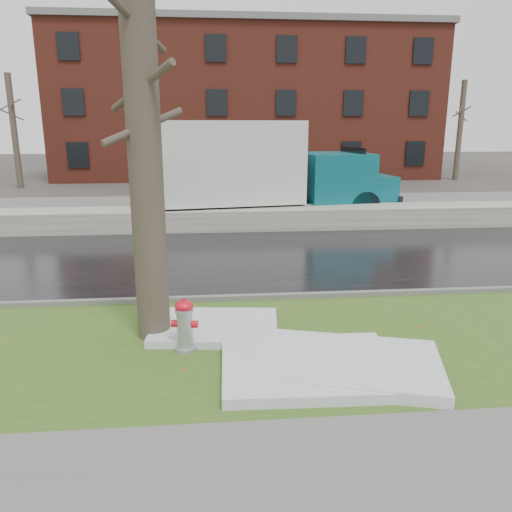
{
  "coord_description": "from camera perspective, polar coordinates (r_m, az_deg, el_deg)",
  "views": [
    {
      "loc": [
        -0.77,
        -8.97,
        3.61
      ],
      "look_at": [
        0.15,
        0.95,
        1.0
      ],
      "focal_mm": 35.0,
      "sensor_mm": 36.0,
      "label": 1
    }
  ],
  "objects": [
    {
      "name": "parking_lot",
      "position": [
        22.27,
        -3.27,
        5.38
      ],
      "size": [
        60.0,
        9.0,
        0.03
      ],
      "primitive_type": "cube",
      "color": "slate",
      "rests_on": "ground"
    },
    {
      "name": "ground",
      "position": [
        9.7,
        -0.38,
        -7.17
      ],
      "size": [
        120.0,
        120.0,
        0.0
      ],
      "primitive_type": "plane",
      "color": "#47423D",
      "rests_on": "ground"
    },
    {
      "name": "worker",
      "position": [
        18.47,
        -11.24,
        8.4
      ],
      "size": [
        0.7,
        0.48,
        1.85
      ],
      "primitive_type": "imported",
      "rotation": [
        0.0,
        0.0,
        3.2
      ],
      "color": "black",
      "rests_on": "snowbank"
    },
    {
      "name": "road",
      "position": [
        13.96,
        -1.97,
        -0.24
      ],
      "size": [
        60.0,
        7.0,
        0.03
      ],
      "primitive_type": "cube",
      "color": "black",
      "rests_on": "ground"
    },
    {
      "name": "sidewalk",
      "position": [
        5.41,
        4.75,
        -26.97
      ],
      "size": [
        60.0,
        3.0,
        0.05
      ],
      "primitive_type": "cube",
      "color": "slate",
      "rests_on": "ground"
    },
    {
      "name": "bg_tree_center",
      "position": [
        35.36,
        -14.23,
        13.82
      ],
      "size": [
        1.4,
        1.62,
        6.5
      ],
      "color": "brown",
      "rests_on": "ground"
    },
    {
      "name": "brick_building",
      "position": [
        39.09,
        -1.29,
        16.73
      ],
      "size": [
        26.0,
        12.0,
        10.0
      ],
      "primitive_type": "cube",
      "color": "maroon",
      "rests_on": "ground"
    },
    {
      "name": "verge",
      "position": [
        8.55,
        0.36,
        -10.16
      ],
      "size": [
        60.0,
        4.5,
        0.04
      ],
      "primitive_type": "cube",
      "color": "#2C521B",
      "rests_on": "ground"
    },
    {
      "name": "snow_patch_near",
      "position": [
        7.68,
        6.1,
        -12.44
      ],
      "size": [
        2.66,
        2.08,
        0.16
      ],
      "primitive_type": "cube",
      "rotation": [
        0.0,
        0.0,
        -0.03
      ],
      "color": "silver",
      "rests_on": "verge"
    },
    {
      "name": "snow_patch_side",
      "position": [
        7.83,
        10.22,
        -11.98
      ],
      "size": [
        3.19,
        2.51,
        0.18
      ],
      "primitive_type": "cube",
      "rotation": [
        0.0,
        0.0,
        -0.28
      ],
      "color": "silver",
      "rests_on": "verge"
    },
    {
      "name": "bg_tree_right",
      "position": [
        36.99,
        22.28,
        13.21
      ],
      "size": [
        1.4,
        1.62,
        6.5
      ],
      "color": "brown",
      "rests_on": "ground"
    },
    {
      "name": "snowbank",
      "position": [
        17.98,
        -2.77,
        4.31
      ],
      "size": [
        60.0,
        1.6,
        0.75
      ],
      "primitive_type": "cube",
      "color": "#BAB6AA",
      "rests_on": "ground"
    },
    {
      "name": "curb",
      "position": [
        10.61,
        -0.84,
        -4.82
      ],
      "size": [
        60.0,
        0.15,
        0.14
      ],
      "primitive_type": "cube",
      "color": "slate",
      "rests_on": "ground"
    },
    {
      "name": "fire_hydrant",
      "position": [
        8.22,
        -8.15,
        -7.57
      ],
      "size": [
        0.45,
        0.4,
        0.9
      ],
      "rotation": [
        0.0,
        0.0,
        -0.19
      ],
      "color": "#9EA2A6",
      "rests_on": "verge"
    },
    {
      "name": "box_truck",
      "position": [
        19.07,
        -0.56,
        9.86
      ],
      "size": [
        11.49,
        3.96,
        3.79
      ],
      "rotation": [
        0.0,
        0.0,
        0.15
      ],
      "color": "black",
      "rests_on": "ground"
    },
    {
      "name": "tree",
      "position": [
        8.32,
        -12.73,
        13.73
      ],
      "size": [
        1.24,
        1.43,
        6.92
      ],
      "rotation": [
        0.0,
        0.0,
        0.26
      ],
      "color": "brown",
      "rests_on": "verge"
    },
    {
      "name": "snow_patch_far",
      "position": [
        9.07,
        -4.65,
        -8.08
      ],
      "size": [
        2.36,
        1.83,
        0.14
      ],
      "primitive_type": "cube",
      "rotation": [
        0.0,
        0.0,
        -0.11
      ],
      "color": "silver",
      "rests_on": "verge"
    },
    {
      "name": "bg_tree_left",
      "position": [
        32.94,
        -25.92,
        12.79
      ],
      "size": [
        1.4,
        1.62,
        6.5
      ],
      "color": "brown",
      "rests_on": "ground"
    }
  ]
}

